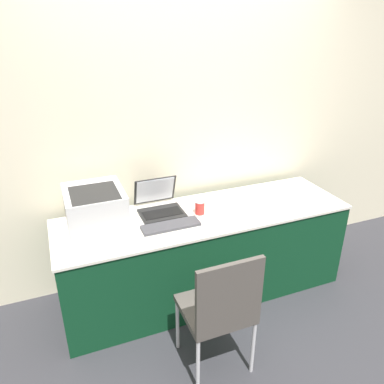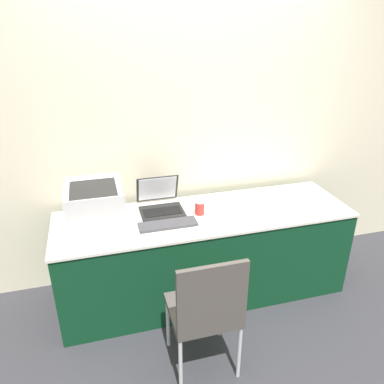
{
  "view_description": "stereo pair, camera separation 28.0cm",
  "coord_description": "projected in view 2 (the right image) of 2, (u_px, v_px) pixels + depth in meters",
  "views": [
    {
      "loc": [
        -1.04,
        -2.01,
        2.1
      ],
      "look_at": [
        -0.1,
        0.36,
        0.92
      ],
      "focal_mm": 35.0,
      "sensor_mm": 36.0,
      "label": 1
    },
    {
      "loc": [
        -0.78,
        -2.1,
        2.1
      ],
      "look_at": [
        -0.1,
        0.36,
        0.92
      ],
      "focal_mm": 35.0,
      "sensor_mm": 36.0,
      "label": 2
    }
  ],
  "objects": [
    {
      "name": "ground_plane",
      "position": [
        216.0,
        317.0,
        2.9
      ],
      "size": [
        14.0,
        14.0,
        0.0
      ],
      "primitive_type": "plane",
      "color": "#333338"
    },
    {
      "name": "wall_back",
      "position": [
        190.0,
        128.0,
        3.04
      ],
      "size": [
        8.0,
        0.05,
        2.6
      ],
      "color": "beige",
      "rests_on": "ground_plane"
    },
    {
      "name": "table",
      "position": [
        204.0,
        254.0,
        3.03
      ],
      "size": [
        2.28,
        0.67,
        0.74
      ],
      "color": "#0C381E",
      "rests_on": "ground_plane"
    },
    {
      "name": "printer",
      "position": [
        95.0,
        203.0,
        2.68
      ],
      "size": [
        0.4,
        0.44,
        0.3
      ],
      "color": "silver",
      "rests_on": "table"
    },
    {
      "name": "laptop_left",
      "position": [
        160.0,
        203.0,
        2.92
      ],
      "size": [
        0.33,
        0.34,
        0.25
      ],
      "color": "black",
      "rests_on": "table"
    },
    {
      "name": "external_keyboard",
      "position": [
        168.0,
        224.0,
        2.71
      ],
      "size": [
        0.43,
        0.13,
        0.02
      ],
      "color": "#3D3D42",
      "rests_on": "table"
    },
    {
      "name": "coffee_cup",
      "position": [
        200.0,
        208.0,
        2.85
      ],
      "size": [
        0.07,
        0.07,
        0.11
      ],
      "color": "red",
      "rests_on": "table"
    },
    {
      "name": "chair",
      "position": [
        206.0,
        308.0,
        2.25
      ],
      "size": [
        0.41,
        0.4,
        0.9
      ],
      "color": "#4C4742",
      "rests_on": "ground_plane"
    }
  ]
}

